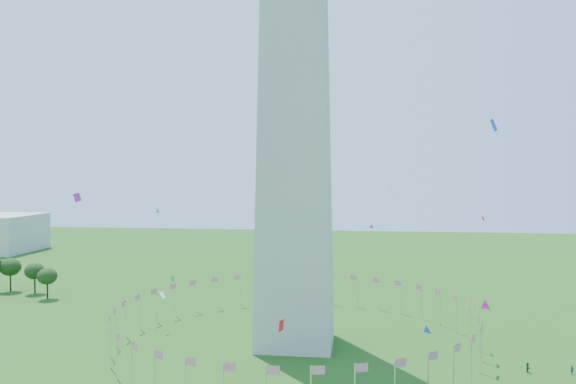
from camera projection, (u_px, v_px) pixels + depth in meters
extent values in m
cylinder|color=silver|center=(479.00, 331.00, 121.45)|extent=(0.24, 0.24, 9.00)
cylinder|color=silver|center=(469.00, 322.00, 128.41)|extent=(0.24, 0.24, 9.00)
cylinder|color=silver|center=(456.00, 315.00, 135.31)|extent=(0.24, 0.24, 9.00)
cylinder|color=silver|center=(440.00, 308.00, 141.95)|extent=(0.24, 0.24, 9.00)
cylinder|color=silver|center=(422.00, 302.00, 148.12)|extent=(0.24, 0.24, 9.00)
cylinder|color=silver|center=(401.00, 298.00, 153.64)|extent=(0.24, 0.24, 9.00)
cylinder|color=silver|center=(380.00, 294.00, 158.33)|extent=(0.24, 0.24, 9.00)
cylinder|color=silver|center=(357.00, 291.00, 162.05)|extent=(0.24, 0.24, 9.00)
cylinder|color=silver|center=(334.00, 289.00, 164.70)|extent=(0.24, 0.24, 9.00)
cylinder|color=silver|center=(311.00, 288.00, 166.18)|extent=(0.24, 0.24, 9.00)
cylinder|color=silver|center=(287.00, 288.00, 166.46)|extent=(0.24, 0.24, 9.00)
cylinder|color=silver|center=(264.00, 289.00, 165.53)|extent=(0.24, 0.24, 9.00)
cylinder|color=silver|center=(241.00, 290.00, 163.41)|extent=(0.24, 0.24, 9.00)
cylinder|color=silver|center=(218.00, 293.00, 160.17)|extent=(0.24, 0.24, 9.00)
cylinder|color=silver|center=(197.00, 296.00, 155.91)|extent=(0.24, 0.24, 9.00)
cylinder|color=silver|center=(176.00, 300.00, 150.76)|extent=(0.24, 0.24, 9.00)
cylinder|color=silver|center=(157.00, 305.00, 144.87)|extent=(0.24, 0.24, 9.00)
cylinder|color=silver|center=(140.00, 311.00, 138.43)|extent=(0.24, 0.24, 9.00)
cylinder|color=silver|center=(126.00, 319.00, 131.62)|extent=(0.24, 0.24, 9.00)
cylinder|color=silver|center=(116.00, 327.00, 124.65)|extent=(0.24, 0.24, 9.00)
cylinder|color=silver|center=(110.00, 336.00, 117.75)|extent=(0.24, 0.24, 9.00)
cylinder|color=silver|center=(110.00, 346.00, 111.11)|extent=(0.24, 0.24, 9.00)
cylinder|color=silver|center=(117.00, 356.00, 104.94)|extent=(0.24, 0.24, 9.00)
cylinder|color=silver|center=(132.00, 366.00, 99.43)|extent=(0.24, 0.24, 9.00)
cylinder|color=silver|center=(154.00, 375.00, 94.74)|extent=(0.24, 0.24, 9.00)
cylinder|color=silver|center=(185.00, 384.00, 91.01)|extent=(0.24, 0.24, 9.00)
cylinder|color=silver|center=(428.00, 380.00, 92.89)|extent=(0.24, 0.24, 9.00)
cylinder|color=silver|center=(454.00, 370.00, 97.15)|extent=(0.24, 0.24, 9.00)
cylinder|color=silver|center=(471.00, 360.00, 102.30)|extent=(0.24, 0.24, 9.00)
cylinder|color=silver|center=(481.00, 350.00, 108.19)|extent=(0.24, 0.24, 9.00)
cylinder|color=silver|center=(483.00, 340.00, 114.64)|extent=(0.24, 0.24, 9.00)
imported|color=#1D2645|center=(572.00, 370.00, 107.77)|extent=(0.74, 0.63, 1.73)
imported|color=#1B4526|center=(528.00, 367.00, 108.81)|extent=(0.84, 1.83, 1.95)
plane|color=blue|center=(427.00, 330.00, 105.17)|extent=(1.22, 1.93, 2.18)
plane|color=blue|center=(494.00, 125.00, 73.02)|extent=(1.22, 1.83, 1.94)
plane|color=#CC2699|center=(77.00, 197.00, 99.35)|extent=(0.57, 1.78, 1.87)
plane|color=green|center=(158.00, 211.00, 145.80)|extent=(0.76, 1.70, 1.64)
plane|color=green|center=(173.00, 279.00, 111.05)|extent=(1.16, 0.32, 1.13)
plane|color=white|center=(391.00, 190.00, 100.53)|extent=(1.17, 1.30, 1.53)
plane|color=red|center=(483.00, 218.00, 116.96)|extent=(0.40, 1.05, 1.06)
plane|color=yellow|center=(482.00, 359.00, 100.37)|extent=(1.29, 1.65, 1.59)
plane|color=red|center=(281.00, 326.00, 96.36)|extent=(1.70, 1.38, 2.08)
plane|color=white|center=(162.00, 295.00, 137.11)|extent=(1.14, 1.78, 1.58)
plane|color=#CC2699|center=(371.00, 227.00, 109.58)|extent=(0.91, 0.35, 0.93)
plane|color=#CC2699|center=(486.00, 306.00, 105.37)|extent=(1.69, 1.97, 2.54)
ellipsoid|color=#224818|center=(10.00, 275.00, 183.09)|extent=(6.79, 6.79, 10.61)
ellipsoid|color=#224818|center=(35.00, 278.00, 179.68)|extent=(6.19, 6.19, 9.68)
ellipsoid|color=#224818|center=(47.00, 284.00, 172.11)|extent=(5.96, 5.96, 9.31)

